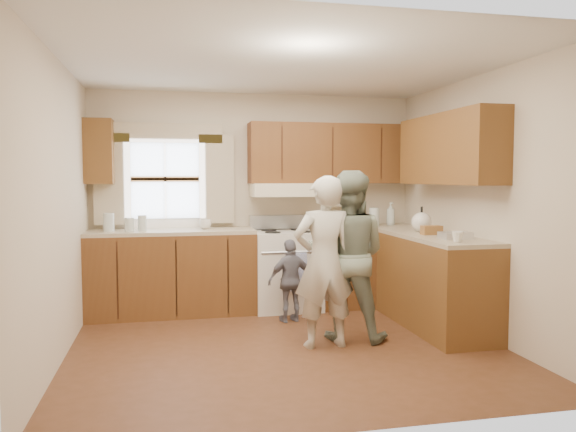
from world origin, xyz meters
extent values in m
plane|color=#4E2D18|center=(0.00, 0.00, 0.00)|extent=(3.80, 3.80, 0.00)
plane|color=white|center=(0.00, 0.00, 2.50)|extent=(3.80, 3.80, 0.00)
plane|color=beige|center=(0.00, 1.75, 1.25)|extent=(3.80, 0.00, 3.80)
plane|color=beige|center=(0.00, -1.75, 1.25)|extent=(3.80, 0.00, 3.80)
plane|color=beige|center=(-1.90, 0.00, 1.25)|extent=(0.00, 3.50, 3.50)
plane|color=beige|center=(1.90, 0.00, 1.25)|extent=(0.00, 3.50, 3.50)
cube|color=#4A230F|center=(-0.99, 1.45, 0.45)|extent=(1.82, 0.60, 0.90)
cube|color=#4A230F|center=(1.29, 1.45, 0.45)|extent=(1.22, 0.60, 0.90)
cube|color=#42280F|center=(1.60, 0.32, 0.45)|extent=(0.60, 1.65, 0.90)
cube|color=tan|center=(-0.99, 1.45, 0.92)|extent=(1.82, 0.60, 0.04)
cube|color=tan|center=(1.29, 1.45, 0.92)|extent=(1.22, 0.60, 0.04)
cube|color=tan|center=(1.60, 0.32, 0.92)|extent=(0.60, 1.65, 0.04)
cube|color=#4A230F|center=(0.90, 1.58, 1.80)|extent=(2.00, 0.33, 0.70)
cube|color=#42280F|center=(-1.75, 1.58, 1.80)|extent=(0.30, 0.33, 0.70)
cube|color=#42280F|center=(1.73, 0.32, 1.80)|extent=(0.33, 1.65, 0.70)
cube|color=beige|center=(0.30, 1.52, 1.38)|extent=(0.76, 0.45, 0.15)
cube|color=silver|center=(-1.05, 1.73, 1.50)|extent=(0.90, 0.03, 0.90)
cube|color=#FDC24A|center=(-1.63, 1.68, 1.50)|extent=(0.40, 0.05, 1.02)
cube|color=#FDC24A|center=(-0.47, 1.68, 1.50)|extent=(0.40, 0.05, 1.02)
cube|color=#FDC24A|center=(-1.05, 1.68, 2.02)|extent=(1.30, 0.05, 0.22)
cylinder|color=white|center=(0.95, 1.65, 1.22)|extent=(0.27, 0.12, 0.12)
imported|color=silver|center=(-0.62, 1.48, 0.99)|extent=(0.15, 0.15, 0.11)
imported|color=silver|center=(1.62, 1.53, 1.08)|extent=(0.13, 0.13, 0.28)
imported|color=silver|center=(1.17, 1.27, 0.97)|extent=(0.29, 0.29, 0.06)
imported|color=silver|center=(1.51, -0.28, 0.99)|extent=(0.12, 0.12, 0.10)
cylinder|color=silver|center=(-1.65, 1.41, 1.04)|extent=(0.11, 0.11, 0.20)
cylinder|color=silver|center=(-1.43, 1.36, 1.01)|extent=(0.10, 0.10, 0.15)
cube|color=olive|center=(0.87, 1.37, 0.95)|extent=(0.25, 0.19, 0.02)
cube|color=gold|center=(0.97, 1.50, 1.00)|extent=(0.21, 0.14, 0.11)
cylinder|color=silver|center=(1.19, 1.46, 1.05)|extent=(0.14, 0.14, 0.23)
cylinder|color=silver|center=(1.38, 1.45, 1.05)|extent=(0.12, 0.12, 0.22)
sphere|color=silver|center=(1.60, 0.65, 1.05)|extent=(0.21, 0.21, 0.21)
cube|color=olive|center=(1.58, 0.38, 0.99)|extent=(0.20, 0.11, 0.09)
cube|color=silver|center=(1.62, -0.03, 0.97)|extent=(0.28, 0.19, 0.06)
cylinder|color=silver|center=(-1.30, 1.42, 1.03)|extent=(0.09, 0.09, 0.17)
cube|color=silver|center=(0.30, 1.43, 0.45)|extent=(0.76, 0.64, 0.90)
cube|color=#B7B7BC|center=(0.30, 1.69, 0.99)|extent=(0.76, 0.10, 0.16)
cylinder|color=#B7B7BC|center=(0.30, 1.11, 0.70)|extent=(0.68, 0.03, 0.03)
cube|color=#4D5EB5|center=(0.35, 1.09, 0.48)|extent=(0.22, 0.02, 0.42)
cylinder|color=black|center=(0.12, 1.55, 0.91)|extent=(0.18, 0.18, 0.01)
cylinder|color=black|center=(0.48, 1.55, 0.91)|extent=(0.18, 0.18, 0.01)
cylinder|color=black|center=(0.12, 1.30, 0.91)|extent=(0.18, 0.18, 0.01)
cylinder|color=black|center=(0.48, 1.30, 0.91)|extent=(0.18, 0.18, 0.01)
imported|color=beige|center=(0.33, -0.07, 0.77)|extent=(0.57, 0.39, 1.54)
imported|color=#233B2E|center=(0.61, 0.13, 0.79)|extent=(0.95, 0.87, 1.58)
imported|color=slate|center=(0.23, 0.85, 0.44)|extent=(0.54, 0.30, 0.87)
camera|label=1|loc=(-1.03, -4.85, 1.53)|focal=35.00mm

